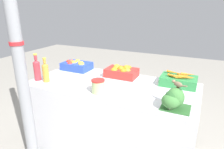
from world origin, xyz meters
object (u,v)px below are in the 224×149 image
object	(u,v)px
support_pole	(19,57)
broccoli_pile	(173,99)
juice_bottle_ruby	(37,69)
juice_bottle_amber	(46,72)
carrot_crate	(179,80)
sparrow_bird	(178,84)
orange_crate	(121,72)
pickle_jar	(98,86)
apple_crate	(76,65)

from	to	relation	value
support_pole	broccoli_pile	world-z (taller)	support_pole
juice_bottle_ruby	juice_bottle_amber	bearing A→B (deg)	0.00
carrot_crate	sparrow_bird	bearing A→B (deg)	-84.85
orange_crate	broccoli_pile	world-z (taller)	broccoli_pile
pickle_jar	sparrow_bird	xyz separation A→B (m)	(0.68, 0.00, 0.14)
carrot_crate	sparrow_bird	distance (m)	0.52
support_pole	sparrow_bird	world-z (taller)	support_pole
orange_crate	juice_bottle_ruby	bearing A→B (deg)	-147.45
orange_crate	juice_bottle_amber	world-z (taller)	juice_bottle_amber
support_pole	orange_crate	world-z (taller)	support_pole
support_pole	juice_bottle_amber	distance (m)	0.43
support_pole	carrot_crate	xyz separation A→B (m)	(1.20, 0.83, -0.30)
broccoli_pile	pickle_jar	xyz separation A→B (m)	(-0.67, 0.03, -0.02)
broccoli_pile	juice_bottle_ruby	bearing A→B (deg)	178.28
pickle_jar	support_pole	bearing A→B (deg)	-149.80
broccoli_pile	pickle_jar	distance (m)	0.67
carrot_crate	juice_bottle_amber	distance (m)	1.36
carrot_crate	juice_bottle_ruby	size ratio (longest dim) A/B	1.19
carrot_crate	sparrow_bird	world-z (taller)	sparrow_bird
orange_crate	broccoli_pile	size ratio (longest dim) A/B	1.57
apple_crate	sparrow_bird	world-z (taller)	sparrow_bird
pickle_jar	broccoli_pile	bearing A→B (deg)	-2.17
carrot_crate	broccoli_pile	distance (m)	0.53
support_pole	juice_bottle_amber	world-z (taller)	support_pole
broccoli_pile	support_pole	bearing A→B (deg)	-166.11
broccoli_pile	juice_bottle_amber	bearing A→B (deg)	178.12
broccoli_pile	sparrow_bird	size ratio (longest dim) A/B	1.76
support_pole	orange_crate	size ratio (longest dim) A/B	6.69
support_pole	orange_crate	distance (m)	1.06
orange_crate	broccoli_pile	distance (m)	0.84
support_pole	apple_crate	size ratio (longest dim) A/B	6.69
carrot_crate	juice_bottle_ruby	world-z (taller)	juice_bottle_ruby
support_pole	juice_bottle_ruby	xyz separation A→B (m)	(-0.18, 0.35, -0.23)
pickle_jar	juice_bottle_ruby	bearing A→B (deg)	178.68
support_pole	juice_bottle_amber	bearing A→B (deg)	100.21
juice_bottle_amber	juice_bottle_ruby	bearing A→B (deg)	-180.00
orange_crate	juice_bottle_amber	distance (m)	0.81
support_pole	orange_crate	bearing A→B (deg)	55.06
support_pole	sparrow_bird	bearing A→B (deg)	15.01
apple_crate	juice_bottle_amber	distance (m)	0.49
sparrow_bird	apple_crate	bearing A→B (deg)	7.19
juice_bottle_amber	pickle_jar	size ratio (longest dim) A/B	2.05
carrot_crate	juice_bottle_amber	bearing A→B (deg)	-159.02
juice_bottle_ruby	pickle_jar	xyz separation A→B (m)	(0.75, -0.02, -0.06)
carrot_crate	sparrow_bird	xyz separation A→B (m)	(0.04, -0.50, 0.15)
juice_bottle_ruby	apple_crate	bearing A→B (deg)	71.84
orange_crate	support_pole	bearing A→B (deg)	-124.94
broccoli_pile	juice_bottle_amber	distance (m)	1.30
orange_crate	juice_bottle_ruby	xyz separation A→B (m)	(-0.76, -0.49, 0.06)
orange_crate	carrot_crate	bearing A→B (deg)	-0.16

